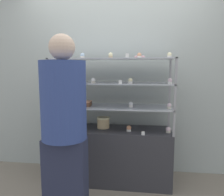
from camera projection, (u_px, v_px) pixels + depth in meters
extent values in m
plane|color=gray|center=(112.00, 180.00, 2.77)|extent=(20.00, 20.00, 0.00)
cube|color=#A8B2AD|center=(116.00, 77.00, 2.97)|extent=(8.00, 0.05, 2.60)
cube|color=#333338|center=(112.00, 155.00, 2.73)|extent=(1.43, 0.46, 0.67)
cube|color=#99999E|center=(63.00, 113.00, 2.97)|extent=(0.02, 0.02, 0.28)
cube|color=#99999E|center=(169.00, 115.00, 2.79)|extent=(0.02, 0.02, 0.28)
cube|color=#99999E|center=(50.00, 120.00, 2.54)|extent=(0.02, 0.02, 0.28)
cube|color=#99999E|center=(174.00, 124.00, 2.36)|extent=(0.02, 0.02, 0.28)
cube|color=#B7BCC6|center=(112.00, 107.00, 2.65)|extent=(1.43, 0.46, 0.01)
cube|color=#99999E|center=(62.00, 92.00, 2.93)|extent=(0.02, 0.02, 0.28)
cube|color=#99999E|center=(170.00, 93.00, 2.75)|extent=(0.02, 0.02, 0.28)
cube|color=#99999E|center=(49.00, 96.00, 2.50)|extent=(0.02, 0.02, 0.28)
cube|color=#99999E|center=(175.00, 98.00, 2.32)|extent=(0.02, 0.02, 0.28)
cube|color=#B7BCC6|center=(112.00, 83.00, 2.61)|extent=(1.43, 0.46, 0.01)
cube|color=#99999E|center=(61.00, 71.00, 2.89)|extent=(0.02, 0.02, 0.28)
cube|color=#99999E|center=(170.00, 71.00, 2.72)|extent=(0.02, 0.02, 0.28)
cube|color=#99999E|center=(48.00, 71.00, 2.46)|extent=(0.02, 0.02, 0.28)
cube|color=#99999E|center=(176.00, 71.00, 2.28)|extent=(0.02, 0.02, 0.28)
cube|color=#B7BCC6|center=(112.00, 59.00, 2.57)|extent=(1.43, 0.46, 0.01)
cylinder|color=#DBBC84|center=(103.00, 123.00, 2.72)|extent=(0.15, 0.15, 0.12)
cylinder|color=#F4EAB2|center=(103.00, 118.00, 2.72)|extent=(0.16, 0.16, 0.02)
cube|color=brown|center=(82.00, 104.00, 2.66)|extent=(0.20, 0.14, 0.05)
cube|color=#E5996B|center=(82.00, 101.00, 2.65)|extent=(0.21, 0.14, 0.01)
cylinder|color=beige|center=(57.00, 129.00, 2.64)|extent=(0.05, 0.05, 0.03)
sphere|color=#F4EAB2|center=(57.00, 127.00, 2.64)|extent=(0.06, 0.06, 0.06)
cylinder|color=white|center=(129.00, 130.00, 2.58)|extent=(0.05, 0.05, 0.03)
sphere|color=#E5996B|center=(129.00, 128.00, 2.58)|extent=(0.06, 0.06, 0.06)
cylinder|color=beige|center=(168.00, 132.00, 2.53)|extent=(0.05, 0.05, 0.03)
sphere|color=silver|center=(168.00, 129.00, 2.52)|extent=(0.06, 0.06, 0.06)
cube|color=white|center=(143.00, 133.00, 2.43)|extent=(0.04, 0.00, 0.04)
cylinder|color=#CCB28C|center=(55.00, 105.00, 2.61)|extent=(0.05, 0.05, 0.03)
sphere|color=#F4EAB2|center=(55.00, 103.00, 2.61)|extent=(0.05, 0.05, 0.05)
cylinder|color=white|center=(131.00, 106.00, 2.57)|extent=(0.05, 0.05, 0.03)
sphere|color=white|center=(131.00, 104.00, 2.57)|extent=(0.05, 0.05, 0.05)
cylinder|color=beige|center=(169.00, 108.00, 2.47)|extent=(0.05, 0.05, 0.03)
sphere|color=silver|center=(169.00, 105.00, 2.47)|extent=(0.05, 0.05, 0.05)
cube|color=white|center=(66.00, 106.00, 2.50)|extent=(0.04, 0.00, 0.04)
cylinder|color=white|center=(55.00, 82.00, 2.60)|extent=(0.05, 0.05, 0.02)
sphere|color=#E5996B|center=(55.00, 80.00, 2.60)|extent=(0.05, 0.05, 0.05)
cylinder|color=beige|center=(93.00, 82.00, 2.54)|extent=(0.05, 0.05, 0.02)
sphere|color=white|center=(93.00, 80.00, 2.54)|extent=(0.05, 0.05, 0.05)
cylinder|color=white|center=(130.00, 82.00, 2.49)|extent=(0.05, 0.05, 0.02)
sphere|color=#F4EAB2|center=(130.00, 80.00, 2.48)|extent=(0.05, 0.05, 0.05)
cylinder|color=white|center=(170.00, 83.00, 2.44)|extent=(0.05, 0.05, 0.02)
sphere|color=silver|center=(170.00, 80.00, 2.44)|extent=(0.05, 0.05, 0.05)
cube|color=white|center=(120.00, 82.00, 2.38)|extent=(0.04, 0.00, 0.04)
cylinder|color=white|center=(57.00, 58.00, 2.60)|extent=(0.05, 0.05, 0.02)
sphere|color=white|center=(57.00, 55.00, 2.59)|extent=(0.05, 0.05, 0.05)
cylinder|color=white|center=(83.00, 57.00, 2.51)|extent=(0.05, 0.05, 0.02)
sphere|color=silver|center=(82.00, 55.00, 2.51)|extent=(0.05, 0.05, 0.05)
cylinder|color=#CCB28C|center=(111.00, 57.00, 2.45)|extent=(0.05, 0.05, 0.02)
sphere|color=#F4EAB2|center=(111.00, 55.00, 2.45)|extent=(0.05, 0.05, 0.05)
cylinder|color=white|center=(139.00, 57.00, 2.49)|extent=(0.05, 0.05, 0.02)
sphere|color=#E5996B|center=(139.00, 55.00, 2.49)|extent=(0.05, 0.05, 0.05)
cylinder|color=white|center=(169.00, 57.00, 2.42)|extent=(0.05, 0.05, 0.02)
sphere|color=#F4EAB2|center=(170.00, 54.00, 2.42)|extent=(0.05, 0.05, 0.05)
cube|color=white|center=(127.00, 55.00, 2.34)|extent=(0.04, 0.00, 0.04)
torus|color=#EFB2BC|center=(140.00, 57.00, 2.56)|extent=(0.13, 0.13, 0.03)
cube|color=#282D47|center=(66.00, 180.00, 2.00)|extent=(0.38, 0.21, 0.79)
cylinder|color=#33478C|center=(64.00, 100.00, 1.90)|extent=(0.40, 0.40, 0.69)
sphere|color=beige|center=(62.00, 47.00, 1.84)|extent=(0.22, 0.22, 0.22)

